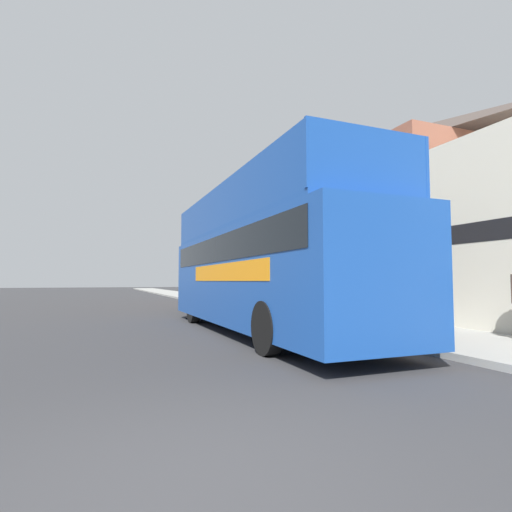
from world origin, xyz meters
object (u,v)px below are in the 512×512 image
(parked_car_ahead_of_bus, at_px, (210,298))
(pedestrian_third, at_px, (396,292))
(litter_bin, at_px, (407,312))
(tour_bus, at_px, (258,268))
(lamp_post_third, at_px, (201,254))
(lamp_post_second, at_px, (254,234))
(lamp_post_nearest, at_px, (392,201))

(parked_car_ahead_of_bus, relative_size, pedestrian_third, 2.63)
(pedestrian_third, xyz_separation_m, litter_bin, (0.67, 0.36, -0.55))
(tour_bus, relative_size, lamp_post_third, 2.41)
(lamp_post_second, distance_m, litter_bin, 9.24)
(tour_bus, distance_m, pedestrian_third, 3.81)
(lamp_post_second, bearing_deg, lamp_post_nearest, -91.40)
(lamp_post_third, bearing_deg, tour_bus, -98.35)
(pedestrian_third, distance_m, lamp_post_nearest, 2.43)
(lamp_post_nearest, bearing_deg, litter_bin, 38.19)
(parked_car_ahead_of_bus, relative_size, lamp_post_third, 0.99)
(parked_car_ahead_of_bus, height_order, lamp_post_second, lamp_post_second)
(lamp_post_second, xyz_separation_m, litter_bin, (1.11, -8.65, -3.06))
(lamp_post_nearest, relative_size, lamp_post_third, 1.03)
(lamp_post_nearest, bearing_deg, lamp_post_third, 89.58)
(lamp_post_second, relative_size, lamp_post_third, 1.14)
(tour_bus, xyz_separation_m, lamp_post_third, (2.41, 16.40, 1.46))
(pedestrian_third, xyz_separation_m, lamp_post_nearest, (-0.69, -0.71, 2.22))
(lamp_post_second, xyz_separation_m, lamp_post_third, (-0.09, 9.72, -0.38))
(pedestrian_third, height_order, lamp_post_second, lamp_post_second)
(tour_bus, relative_size, pedestrian_third, 6.42)
(tour_bus, distance_m, parked_car_ahead_of_bus, 7.96)
(tour_bus, height_order, lamp_post_third, lamp_post_third)
(tour_bus, bearing_deg, lamp_post_second, 69.75)
(parked_car_ahead_of_bus, bearing_deg, lamp_post_third, 75.38)
(pedestrian_third, bearing_deg, parked_car_ahead_of_bus, 102.40)
(parked_car_ahead_of_bus, distance_m, lamp_post_third, 9.12)
(parked_car_ahead_of_bus, xyz_separation_m, lamp_post_third, (1.69, 8.56, 2.64))
(pedestrian_third, distance_m, lamp_post_third, 18.85)
(pedestrian_third, height_order, litter_bin, pedestrian_third)
(tour_bus, xyz_separation_m, litter_bin, (3.61, -1.97, -1.22))
(lamp_post_second, distance_m, lamp_post_third, 9.72)
(parked_car_ahead_of_bus, bearing_deg, lamp_post_nearest, -85.32)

